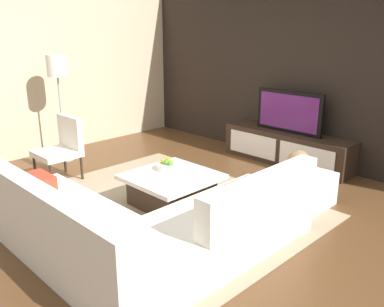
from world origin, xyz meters
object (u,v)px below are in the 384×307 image
Objects in this scene: media_console at (286,148)px; decorative_ball at (299,162)px; fruit_bowl at (168,165)px; coffee_table at (172,189)px; sectional_couch at (141,227)px; floor_lamp at (57,73)px; ottoman at (297,189)px; accent_chair_near at (63,145)px; television at (289,112)px.

decorative_ball is (0.94, -1.23, 0.29)m from media_console.
media_console is 2.22m from fruit_bowl.
media_console is 2.30m from coffee_table.
sectional_couch is 1.48× the size of floor_lamp.
ottoman is (0.94, -1.23, -0.05)m from media_console.
floor_lamp reaches higher than decorative_ball.
accent_chair_near reaches higher than coffee_table.
decorative_ball is (1.04, 1.07, 0.34)m from coffee_table.
floor_lamp is (-2.48, -0.05, 1.17)m from coffee_table.
sectional_couch is (0.53, -3.25, 0.03)m from media_console.
floor_lamp reaches higher than television.
accent_chair_near is 3.11× the size of fruit_bowl.
media_console is 1.55m from ottoman.
sectional_couch reaches higher than ottoman.
fruit_bowl is 1.56m from decorative_ball.
fruit_bowl is (2.30, 0.15, -0.94)m from floor_lamp.
coffee_table is at bearing -28.71° from fruit_bowl.
sectional_couch reaches higher than coffee_table.
television reaches higher than fruit_bowl.
accent_chair_near is 3.16× the size of decorative_ball.
decorative_ball is (1.22, 0.97, 0.10)m from fruit_bowl.
floor_lamp reaches higher than fruit_bowl.
floor_lamp is at bearing -162.38° from ottoman.
accent_chair_near is at bearing -151.22° from decorative_ball.
floor_lamp is at bearing -178.76° from coffee_table.
accent_chair_near is 1.23m from floor_lamp.
media_console is 2.96× the size of ottoman.
sectional_couch is at bearing -8.86° from accent_chair_near.
sectional_couch is 1.33m from fruit_bowl.
decorative_ball is at bearing 0.00° from ottoman.
ottoman is at bearing -52.52° from television.
media_console is 1.58m from decorative_ball.
decorative_ball is (0.42, 2.02, 0.26)m from sectional_couch.
accent_chair_near is (-1.83, -2.76, -0.33)m from television.
coffee_table is 0.31m from fruit_bowl.
media_console is 2.14× the size of coffee_table.
ottoman is at bearing 17.62° from floor_lamp.
decorative_ball reaches higher than media_console.
television is 0.67× the size of floor_lamp.
sectional_couch is 8.69× the size of fruit_bowl.
decorative_ball is (2.77, 1.52, 0.05)m from accent_chair_near.
television is at bearing 99.22° from sectional_couch.
floor_lamp is at bearing 154.63° from accent_chair_near.
floor_lamp is at bearing -137.70° from media_console.
media_console reaches higher than coffee_table.
sectional_couch reaches higher than fruit_bowl.
coffee_table is 0.59× the size of floor_lamp.
media_console is at bearing 87.51° from coffee_table.
accent_chair_near is at bearing -151.22° from ottoman.
television is 2.38m from coffee_table.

